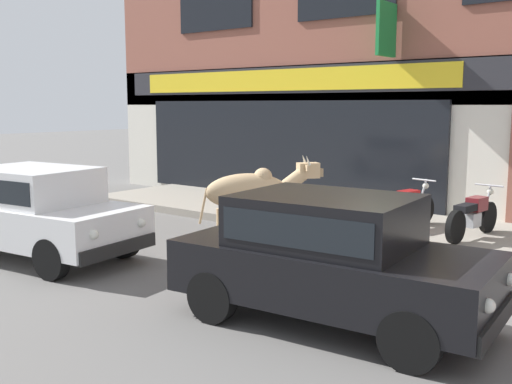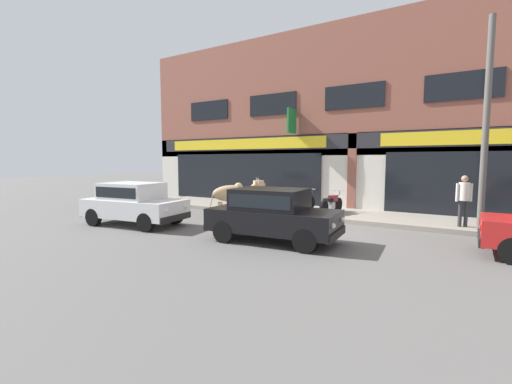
{
  "view_description": "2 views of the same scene",
  "coord_description": "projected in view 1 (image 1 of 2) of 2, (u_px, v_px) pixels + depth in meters",
  "views": [
    {
      "loc": [
        3.1,
        -7.03,
        2.45
      ],
      "look_at": [
        -3.22,
        1.0,
        0.96
      ],
      "focal_mm": 42.0,
      "sensor_mm": 36.0,
      "label": 1
    },
    {
      "loc": [
        4.22,
        -9.49,
        2.23
      ],
      "look_at": [
        -2.28,
        1.0,
        1.08
      ],
      "focal_mm": 24.0,
      "sensor_mm": 36.0,
      "label": 2
    }
  ],
  "objects": [
    {
      "name": "ground_plane",
      "position": [
        404.0,
        296.0,
        7.72
      ],
      "size": [
        90.0,
        90.0,
        0.0
      ],
      "primitive_type": "plane",
      "color": "#605E5B"
    },
    {
      "name": "sidewalk",
      "position": [
        492.0,
        240.0,
        10.56
      ],
      "size": [
        19.0,
        2.93,
        0.16
      ],
      "primitive_type": "cube",
      "color": "gray",
      "rests_on": "ground"
    },
    {
      "name": "cow",
      "position": [
        253.0,
        192.0,
        10.01
      ],
      "size": [
        1.49,
        1.83,
        1.61
      ],
      "color": "tan",
      "rests_on": "ground"
    },
    {
      "name": "car_0",
      "position": [
        330.0,
        253.0,
        6.68
      ],
      "size": [
        3.71,
        1.88,
        1.46
      ],
      "color": "black",
      "rests_on": "ground"
    },
    {
      "name": "car_2",
      "position": [
        36.0,
        208.0,
        9.56
      ],
      "size": [
        3.74,
        2.01,
        1.46
      ],
      "color": "black",
      "rests_on": "ground"
    },
    {
      "name": "motorcycle_0",
      "position": [
        404.0,
        208.0,
        11.14
      ],
      "size": [
        0.66,
        1.79,
        0.88
      ],
      "color": "black",
      "rests_on": "sidewalk"
    },
    {
      "name": "motorcycle_1",
      "position": [
        473.0,
        216.0,
        10.33
      ],
      "size": [
        0.53,
        1.81,
        0.88
      ],
      "color": "black",
      "rests_on": "sidewalk"
    }
  ]
}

